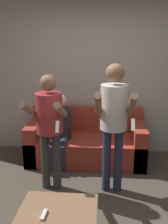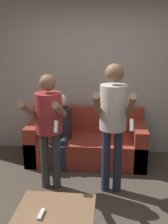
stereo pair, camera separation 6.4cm
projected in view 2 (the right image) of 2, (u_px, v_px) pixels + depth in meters
The scene contains 8 objects.
ground_plane at pixel (91, 216), 3.02m from camera, with size 14.00×14.00×0.00m, color #4C4238.
wall_back at pixel (100, 76), 4.48m from camera, with size 6.40×0.06×2.70m.
couch at pixel (87, 143), 4.36m from camera, with size 1.89×0.83×0.84m.
person_standing_left at pixel (49, 120), 3.33m from camera, with size 0.46×0.69×1.55m.
person_standing_right at pixel (113, 115), 3.23m from camera, with size 0.46×0.70×1.69m.
person_seated at pixel (61, 127), 4.14m from camera, with size 0.33×0.54×1.14m.
coffee_table at pixel (55, 213), 2.53m from camera, with size 0.75×0.59×0.39m.
remote_on_table at pixel (41, 214), 2.43m from camera, with size 0.04×0.15×0.02m.
Camera 2 is at (0.18, -2.57, 1.98)m, focal length 42.00 mm.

